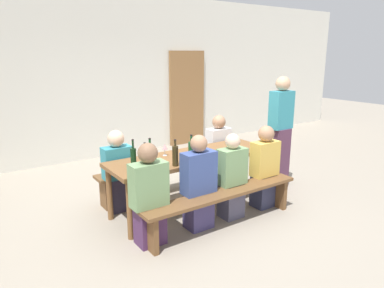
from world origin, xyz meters
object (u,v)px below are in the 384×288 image
at_px(wine_glass_1, 237,140).
at_px(standing_host, 280,134).
at_px(bench_near, 223,199).
at_px(wine_glass_2, 165,147).
at_px(wine_glass_0, 195,141).
at_px(wooden_door, 187,98).
at_px(wine_bottle_0, 191,150).
at_px(seated_guest_near_1, 199,185).
at_px(seated_guest_far_0, 118,172).
at_px(wine_bottle_1, 175,155).
at_px(wine_bottle_3, 150,156).
at_px(tasting_table, 192,161).
at_px(seated_guest_near_3, 264,169).
at_px(wine_bottle_4, 133,157).
at_px(wine_glass_3, 236,138).
at_px(wine_bottle_2, 145,159).
at_px(seated_guest_far_1, 218,152).
at_px(bench_far, 167,170).
at_px(seated_guest_near_2, 232,179).
at_px(seated_guest_near_0, 149,197).

bearing_deg(wine_glass_1, standing_host, -0.01).
height_order(bench_near, wine_glass_2, wine_glass_2).
bearing_deg(wine_glass_0, wooden_door, 58.14).
bearing_deg(wine_bottle_0, seated_guest_near_1, -111.09).
xyz_separation_m(wooden_door, seated_guest_far_0, (-2.78, -2.51, -0.52)).
bearing_deg(wine_bottle_1, wine_bottle_3, 149.88).
xyz_separation_m(tasting_table, seated_guest_far_0, (-0.84, 0.51, -0.14)).
relative_size(seated_guest_near_3, standing_host, 0.66).
bearing_deg(wine_bottle_4, wine_bottle_0, -11.61).
xyz_separation_m(seated_guest_near_3, standing_host, (0.73, 0.41, 0.31)).
bearing_deg(wine_bottle_4, wine_glass_3, 1.50).
relative_size(wine_bottle_2, seated_guest_near_3, 0.28).
bearing_deg(wine_bottle_0, seated_guest_far_1, 34.34).
xyz_separation_m(wine_bottle_3, wine_glass_3, (1.47, 0.15, -0.01)).
xyz_separation_m(bench_far, wine_bottle_3, (-0.68, -0.77, 0.52)).
height_order(bench_near, wine_bottle_1, wine_bottle_1).
bearing_deg(seated_guest_near_3, wine_bottle_2, 78.28).
xyz_separation_m(seated_guest_near_1, seated_guest_near_2, (0.51, 0.00, -0.02)).
height_order(bench_far, wine_bottle_1, wine_bottle_1).
bearing_deg(wine_glass_1, wine_glass_0, 153.17).
xyz_separation_m(bench_far, wine_bottle_2, (-0.77, -0.83, 0.51)).
bearing_deg(seated_guest_near_2, wooden_door, -25.52).
height_order(wooden_door, wine_bottle_1, wooden_door).
relative_size(wine_bottle_0, seated_guest_near_2, 0.29).
height_order(bench_far, wine_bottle_0, wine_bottle_0).
xyz_separation_m(wine_glass_2, seated_guest_far_0, (-0.53, 0.33, -0.34)).
height_order(wine_bottle_2, seated_guest_near_1, seated_guest_near_1).
xyz_separation_m(wine_bottle_2, standing_host, (2.34, 0.07, -0.02)).
distance_m(wine_bottle_3, seated_guest_near_0, 0.56).
distance_m(bench_far, wine_bottle_0, 0.97).
height_order(bench_far, seated_guest_far_0, seated_guest_far_0).
relative_size(wine_bottle_0, seated_guest_far_0, 0.29).
bearing_deg(seated_guest_far_1, wine_glass_3, -8.38).
bearing_deg(wine_glass_0, wine_glass_2, 177.85).
bearing_deg(seated_guest_near_3, seated_guest_near_1, 90.00).
relative_size(wooden_door, standing_host, 1.22).
relative_size(wine_bottle_2, seated_guest_near_2, 0.29).
bearing_deg(wine_bottle_0, tasting_table, 52.94).
relative_size(bench_far, wine_bottle_1, 6.68).
bearing_deg(seated_guest_near_0, wine_bottle_3, -30.59).
distance_m(wine_bottle_3, wine_glass_3, 1.48).
relative_size(wine_glass_1, seated_guest_far_0, 0.17).
height_order(wine_glass_0, seated_guest_near_1, seated_guest_near_1).
xyz_separation_m(bench_near, seated_guest_near_1, (-0.26, 0.15, 0.18)).
bearing_deg(seated_guest_near_2, wine_bottle_2, 72.05).
bearing_deg(seated_guest_far_1, wine_bottle_4, -73.06).
bearing_deg(wine_bottle_1, seated_guest_far_0, 118.42).
bearing_deg(wine_glass_2, seated_guest_near_2, -50.69).
height_order(wine_glass_1, standing_host, standing_host).
xyz_separation_m(wine_glass_0, seated_guest_near_0, (-1.08, -0.67, -0.33)).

